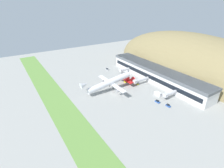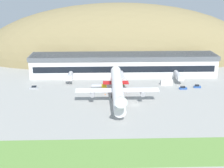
{
  "view_description": "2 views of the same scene",
  "coord_description": "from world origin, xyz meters",
  "px_view_note": "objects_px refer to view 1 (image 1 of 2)",
  "views": [
    {
      "loc": [
        106.2,
        -69.25,
        70.38
      ],
      "look_at": [
        -7.17,
        3.12,
        5.92
      ],
      "focal_mm": 28.0,
      "sensor_mm": 36.0,
      "label": 1
    },
    {
      "loc": [
        -14.97,
        -135.34,
        54.21
      ],
      "look_at": [
        -10.3,
        4.63,
        8.88
      ],
      "focal_mm": 50.0,
      "sensor_mm": 36.0,
      "label": 2
    }
  ],
  "objects_px": {
    "terminal_building": "(156,73)",
    "fuel_truck": "(158,94)",
    "cargo_airplane": "(110,82)",
    "service_car_1": "(157,101)",
    "traffic_cone_0": "(119,84)",
    "service_car_3": "(137,83)",
    "service_car_2": "(168,106)",
    "service_car_0": "(107,69)",
    "jetway_1": "(140,80)",
    "jetway_2": "(169,94)",
    "jetway_0": "(124,70)",
    "box_truck": "(124,80)"
  },
  "relations": [
    {
      "from": "fuel_truck",
      "to": "service_car_0",
      "type": "bearing_deg",
      "value": -176.43
    },
    {
      "from": "service_car_0",
      "to": "service_car_2",
      "type": "distance_m",
      "value": 88.64
    },
    {
      "from": "jetway_1",
      "to": "service_car_3",
      "type": "distance_m",
      "value": 4.66
    },
    {
      "from": "cargo_airplane",
      "to": "service_car_2",
      "type": "bearing_deg",
      "value": 26.6
    },
    {
      "from": "jetway_0",
      "to": "service_car_0",
      "type": "distance_m",
      "value": 21.29
    },
    {
      "from": "jetway_0",
      "to": "box_truck",
      "type": "relative_size",
      "value": 1.39
    },
    {
      "from": "jetway_2",
      "to": "box_truck",
      "type": "xyz_separation_m",
      "value": [
        -45.45,
        -11.17,
        -2.46
      ]
    },
    {
      "from": "cargo_airplane",
      "to": "terminal_building",
      "type": "bearing_deg",
      "value": 82.77
    },
    {
      "from": "service_car_0",
      "to": "jetway_2",
      "type": "bearing_deg",
      "value": 6.33
    },
    {
      "from": "cargo_airplane",
      "to": "service_car_2",
      "type": "distance_m",
      "value": 50.37
    },
    {
      "from": "jetway_1",
      "to": "fuel_truck",
      "type": "bearing_deg",
      "value": -5.57
    },
    {
      "from": "service_car_0",
      "to": "jetway_0",
      "type": "bearing_deg",
      "value": 28.05
    },
    {
      "from": "cargo_airplane",
      "to": "fuel_truck",
      "type": "xyz_separation_m",
      "value": [
        28.96,
        27.82,
        -5.92
      ]
    },
    {
      "from": "service_car_1",
      "to": "traffic_cone_0",
      "type": "distance_m",
      "value": 42.49
    },
    {
      "from": "jetway_2",
      "to": "service_car_1",
      "type": "bearing_deg",
      "value": -91.33
    },
    {
      "from": "service_car_1",
      "to": "service_car_2",
      "type": "relative_size",
      "value": 1.09
    },
    {
      "from": "box_truck",
      "to": "service_car_0",
      "type": "bearing_deg",
      "value": 176.36
    },
    {
      "from": "terminal_building",
      "to": "service_car_0",
      "type": "relative_size",
      "value": 24.49
    },
    {
      "from": "service_car_1",
      "to": "jetway_2",
      "type": "bearing_deg",
      "value": 88.67
    },
    {
      "from": "jetway_0",
      "to": "service_car_1",
      "type": "bearing_deg",
      "value": -12.03
    },
    {
      "from": "service_car_1",
      "to": "service_car_2",
      "type": "xyz_separation_m",
      "value": [
        8.37,
        2.35,
        0.01
      ]
    },
    {
      "from": "jetway_1",
      "to": "jetway_2",
      "type": "relative_size",
      "value": 1.28
    },
    {
      "from": "jetway_1",
      "to": "box_truck",
      "type": "distance_m",
      "value": 16.2
    },
    {
      "from": "terminal_building",
      "to": "fuel_truck",
      "type": "height_order",
      "value": "terminal_building"
    },
    {
      "from": "service_car_2",
      "to": "traffic_cone_0",
      "type": "distance_m",
      "value": 51.14
    },
    {
      "from": "box_truck",
      "to": "traffic_cone_0",
      "type": "distance_m",
      "value": 8.79
    },
    {
      "from": "service_car_2",
      "to": "box_truck",
      "type": "xyz_separation_m",
      "value": [
        -53.54,
        -1.32,
        0.84
      ]
    },
    {
      "from": "jetway_2",
      "to": "box_truck",
      "type": "distance_m",
      "value": 46.87
    },
    {
      "from": "jetway_2",
      "to": "traffic_cone_0",
      "type": "bearing_deg",
      "value": -155.49
    },
    {
      "from": "service_car_3",
      "to": "traffic_cone_0",
      "type": "relative_size",
      "value": 7.73
    },
    {
      "from": "box_truck",
      "to": "service_car_1",
      "type": "bearing_deg",
      "value": -1.3
    },
    {
      "from": "jetway_2",
      "to": "box_truck",
      "type": "bearing_deg",
      "value": -166.19
    },
    {
      "from": "terminal_building",
      "to": "cargo_airplane",
      "type": "relative_size",
      "value": 2.12
    },
    {
      "from": "service_car_3",
      "to": "service_car_2",
      "type": "bearing_deg",
      "value": -6.85
    },
    {
      "from": "service_car_3",
      "to": "service_car_1",
      "type": "bearing_deg",
      "value": -12.41
    },
    {
      "from": "fuel_truck",
      "to": "traffic_cone_0",
      "type": "height_order",
      "value": "fuel_truck"
    },
    {
      "from": "service_car_1",
      "to": "traffic_cone_0",
      "type": "xyz_separation_m",
      "value": [
        -41.91,
        -7.04,
        -0.41
      ]
    },
    {
      "from": "fuel_truck",
      "to": "traffic_cone_0",
      "type": "relative_size",
      "value": 11.19
    },
    {
      "from": "jetway_1",
      "to": "traffic_cone_0",
      "type": "relative_size",
      "value": 29.53
    },
    {
      "from": "service_car_1",
      "to": "service_car_3",
      "type": "relative_size",
      "value": 0.93
    },
    {
      "from": "jetway_2",
      "to": "cargo_airplane",
      "type": "distance_m",
      "value": 48.83
    },
    {
      "from": "cargo_airplane",
      "to": "service_car_1",
      "type": "xyz_separation_m",
      "value": [
        36.27,
        20.0,
        -6.8
      ]
    },
    {
      "from": "terminal_building",
      "to": "jetway_2",
      "type": "bearing_deg",
      "value": -27.51
    },
    {
      "from": "terminal_building",
      "to": "traffic_cone_0",
      "type": "xyz_separation_m",
      "value": [
        -11.74,
        -35.09,
        -7.19
      ]
    },
    {
      "from": "terminal_building",
      "to": "cargo_airplane",
      "type": "xyz_separation_m",
      "value": [
        -6.1,
        -48.05,
        0.01
      ]
    },
    {
      "from": "cargo_airplane",
      "to": "traffic_cone_0",
      "type": "bearing_deg",
      "value": 113.51
    },
    {
      "from": "cargo_airplane",
      "to": "service_car_3",
      "type": "relative_size",
      "value": 11.87
    },
    {
      "from": "service_car_2",
      "to": "service_car_3",
      "type": "xyz_separation_m",
      "value": [
        -41.9,
        5.03,
        -0.08
      ]
    },
    {
      "from": "box_truck",
      "to": "traffic_cone_0",
      "type": "bearing_deg",
      "value": -67.95
    },
    {
      "from": "service_car_2",
      "to": "fuel_truck",
      "type": "xyz_separation_m",
      "value": [
        -15.67,
        5.47,
        0.87
      ]
    }
  ]
}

